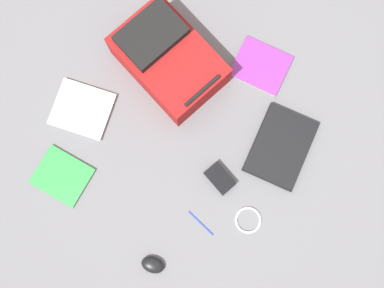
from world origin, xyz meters
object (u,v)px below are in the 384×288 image
(laptop, at_px, (281,147))
(cable_coil, at_px, (248,220))
(book_blue, at_px, (82,109))
(book_comic, at_px, (261,66))
(backpack, at_px, (168,59))
(book_manual, at_px, (62,176))
(power_brick, at_px, (220,178))
(pen_black, at_px, (201,223))
(computer_mouse, at_px, (153,265))

(laptop, distance_m, cable_coil, 0.35)
(book_blue, relative_size, cable_coil, 2.66)
(book_blue, bearing_deg, book_comic, 139.69)
(book_comic, bearing_deg, laptop, 47.62)
(backpack, bearing_deg, book_manual, -7.09)
(laptop, height_order, power_brick, power_brick)
(book_comic, height_order, cable_coil, book_comic)
(backpack, height_order, cable_coil, backpack)
(book_comic, bearing_deg, cable_coil, 29.78)
(backpack, bearing_deg, book_blue, -26.42)
(book_manual, xyz_separation_m, cable_coil, (-0.31, 0.76, -0.00))
(book_manual, height_order, pen_black, book_manual)
(book_comic, distance_m, pen_black, 0.75)
(laptop, xyz_separation_m, pen_black, (0.47, -0.09, -0.01))
(book_blue, relative_size, book_comic, 1.14)
(backpack, relative_size, computer_mouse, 5.20)
(computer_mouse, distance_m, cable_coil, 0.44)
(backpack, distance_m, book_blue, 0.44)
(book_manual, distance_m, computer_mouse, 0.55)
(laptop, bearing_deg, book_manual, -46.77)
(cable_coil, relative_size, pen_black, 0.79)
(book_blue, bearing_deg, power_brick, 98.80)
(laptop, bearing_deg, backpack, -91.35)
(book_blue, bearing_deg, computer_mouse, 61.32)
(laptop, height_order, cable_coil, laptop)
(power_brick, bearing_deg, book_blue, -81.20)
(pen_black, bearing_deg, computer_mouse, -14.11)
(backpack, relative_size, cable_coil, 4.50)
(book_blue, distance_m, cable_coil, 0.87)
(laptop, height_order, book_blue, laptop)
(book_manual, relative_size, computer_mouse, 2.48)
(computer_mouse, bearing_deg, backpack, -165.90)
(book_manual, relative_size, book_comic, 0.92)
(computer_mouse, bearing_deg, book_comic, 169.38)
(book_blue, bearing_deg, pen_black, 82.15)
(backpack, bearing_deg, cable_coil, 62.25)
(book_blue, xyz_separation_m, cable_coil, (-0.03, 0.87, -0.01))
(backpack, xyz_separation_m, book_comic, (-0.24, 0.34, -0.08))
(book_manual, height_order, cable_coil, book_manual)
(laptop, relative_size, book_blue, 1.21)
(book_blue, distance_m, power_brick, 0.68)
(power_brick, height_order, pen_black, power_brick)
(book_manual, relative_size, cable_coil, 2.15)
(book_comic, distance_m, computer_mouse, 0.99)
(backpack, xyz_separation_m, pen_black, (0.49, 0.52, -0.09))
(book_comic, xyz_separation_m, pen_black, (0.72, 0.18, -0.01))
(computer_mouse, relative_size, pen_black, 0.69)
(backpack, relative_size, book_manual, 2.09)
(book_blue, distance_m, computer_mouse, 0.74)
(book_manual, bearing_deg, book_comic, 155.13)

